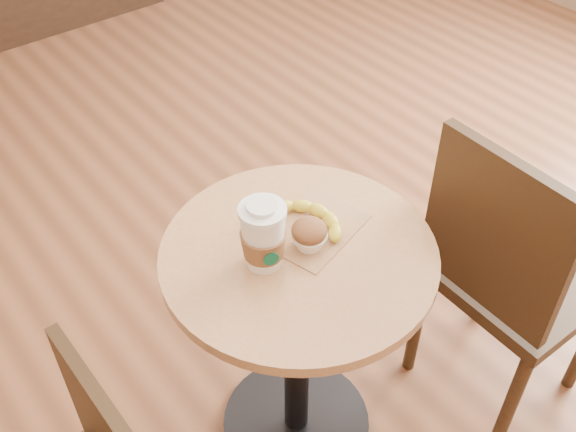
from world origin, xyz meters
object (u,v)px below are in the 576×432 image
object	(u,v)px
coffee_cup	(263,238)
chair_right	(509,273)
banana	(304,221)
cafe_table	(298,317)
muffin	(309,235)

from	to	relation	value
coffee_cup	chair_right	bearing A→B (deg)	-5.61
coffee_cup	banana	size ratio (longest dim) A/B	0.84
chair_right	cafe_table	bearing A→B (deg)	66.40
cafe_table	banana	xyz separation A→B (m)	(0.06, 0.05, 0.26)
chair_right	banana	distance (m)	0.61
banana	muffin	bearing A→B (deg)	-144.27
coffee_cup	cafe_table	bearing A→B (deg)	4.55
chair_right	coffee_cup	world-z (taller)	chair_right
coffee_cup	muffin	size ratio (longest dim) A/B	2.07
coffee_cup	banana	distance (m)	0.16
coffee_cup	muffin	bearing A→B (deg)	5.40
cafe_table	coffee_cup	bearing A→B (deg)	167.02
muffin	chair_right	bearing A→B (deg)	-25.37
coffee_cup	banana	world-z (taller)	coffee_cup
cafe_table	banana	world-z (taller)	banana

